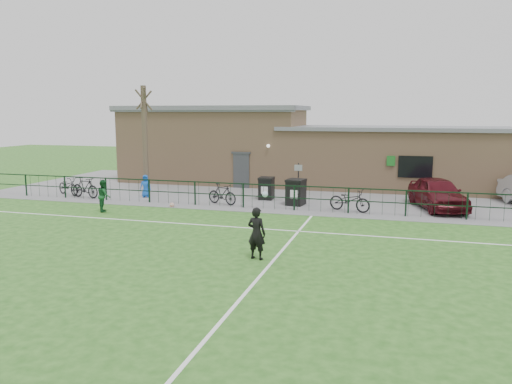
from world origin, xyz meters
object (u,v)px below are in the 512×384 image
(bicycle_e, at_px, (350,200))
(bicycle_d, at_px, (222,194))
(wheelie_bin_left, at_px, (266,189))
(ball_ground, at_px, (172,205))
(bicycle_b, at_px, (85,187))
(sign_post, at_px, (298,183))
(outfield_player, at_px, (104,196))
(car_maroon, at_px, (438,193))
(bicycle_a, at_px, (68,186))
(wheelie_bin_right, at_px, (296,193))
(bare_tree, at_px, (145,141))
(spectator_child, at_px, (146,186))

(bicycle_e, bearing_deg, bicycle_d, 108.33)
(wheelie_bin_left, relative_size, bicycle_e, 0.54)
(wheelie_bin_left, height_order, ball_ground, wheelie_bin_left)
(bicycle_b, relative_size, ball_ground, 7.92)
(ball_ground, bearing_deg, sign_post, 28.06)
(bicycle_e, bearing_deg, outfield_player, 124.46)
(ball_ground, bearing_deg, car_maroon, 13.68)
(bicycle_d, height_order, outfield_player, outfield_player)
(wheelie_bin_left, relative_size, outfield_player, 0.72)
(ball_ground, bearing_deg, outfield_player, -144.76)
(wheelie_bin_left, distance_m, bicycle_a, 11.04)
(wheelie_bin_right, relative_size, car_maroon, 0.27)
(bicycle_d, bearing_deg, bicycle_a, 106.88)
(bicycle_e, bearing_deg, bare_tree, 98.70)
(wheelie_bin_left, bearing_deg, bare_tree, 178.20)
(sign_post, bearing_deg, bicycle_d, -154.50)
(wheelie_bin_left, relative_size, bicycle_b, 0.59)
(wheelie_bin_left, xyz_separation_m, bicycle_a, (-10.91, -1.68, -0.04))
(wheelie_bin_right, relative_size, ball_ground, 5.16)
(spectator_child, bearing_deg, bicycle_a, 171.12)
(bicycle_e, relative_size, ball_ground, 8.58)
(sign_post, height_order, bicycle_d, sign_post)
(bare_tree, bearing_deg, bicycle_b, -138.55)
(bicycle_b, distance_m, ball_ground, 5.74)
(bare_tree, relative_size, ball_ground, 25.86)
(bare_tree, bearing_deg, sign_post, -2.07)
(bicycle_e, relative_size, outfield_player, 1.34)
(bicycle_b, bearing_deg, spectator_child, -58.91)
(wheelie_bin_left, xyz_separation_m, spectator_child, (-6.44, -1.16, 0.06))
(bicycle_b, bearing_deg, wheelie_bin_right, -73.00)
(bare_tree, height_order, spectator_child, bare_tree)
(outfield_player, distance_m, ball_ground, 3.19)
(bicycle_d, height_order, spectator_child, spectator_child)
(wheelie_bin_right, bearing_deg, spectator_child, -171.20)
(bare_tree, bearing_deg, bicycle_d, -20.79)
(bare_tree, height_order, ball_ground, bare_tree)
(sign_post, height_order, bicycle_a, sign_post)
(wheelie_bin_left, xyz_separation_m, car_maroon, (8.47, -0.35, 0.21))
(bare_tree, distance_m, wheelie_bin_right, 9.19)
(bicycle_a, bearing_deg, bicycle_b, -86.40)
(car_maroon, relative_size, bicycle_a, 2.31)
(sign_post, distance_m, bicycle_b, 11.40)
(bare_tree, bearing_deg, outfield_player, -83.58)
(wheelie_bin_left, bearing_deg, spectator_child, -171.84)
(wheelie_bin_right, xyz_separation_m, sign_post, (-0.05, 0.84, 0.40))
(car_maroon, distance_m, outfield_player, 15.63)
(sign_post, bearing_deg, bicycle_b, -170.51)
(wheelie_bin_left, bearing_deg, bicycle_d, -132.82)
(wheelie_bin_right, xyz_separation_m, outfield_player, (-8.23, -3.96, 0.13))
(bicycle_b, distance_m, bicycle_d, 7.73)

